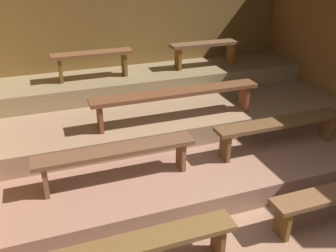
{
  "coord_description": "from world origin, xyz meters",
  "views": [
    {
      "loc": [
        -1.71,
        -1.74,
        2.67
      ],
      "look_at": [
        -0.29,
        2.21,
        0.62
      ],
      "focal_mm": 39.0,
      "sensor_mm": 36.0,
      "label": 1
    }
  ],
  "objects": [
    {
      "name": "wall_back",
      "position": [
        0.0,
        4.33,
        1.29
      ],
      "size": [
        5.95,
        0.06,
        2.58
      ],
      "primitive_type": "cube",
      "color": "brown",
      "rests_on": "ground"
    },
    {
      "name": "ground",
      "position": [
        0.0,
        2.15,
        -0.04
      ],
      "size": [
        5.95,
        5.1,
        0.08
      ],
      "primitive_type": "cube",
      "color": "#976C54"
    },
    {
      "name": "bench_lower_left",
      "position": [
        -1.07,
        1.73,
        0.62
      ],
      "size": [
        1.79,
        0.26,
        0.41
      ],
      "color": "brown",
      "rests_on": "platform_lower"
    },
    {
      "name": "bench_lower_right",
      "position": [
        1.07,
        1.73,
        0.62
      ],
      "size": [
        1.79,
        0.26,
        0.41
      ],
      "color": "brown",
      "rests_on": "platform_lower"
    },
    {
      "name": "platform_middle",
      "position": [
        0.0,
        3.22,
        0.42
      ],
      "size": [
        5.15,
        2.16,
        0.28
      ],
      "primitive_type": "cube",
      "color": "#987758",
      "rests_on": "platform_lower"
    },
    {
      "name": "bench_middle_center",
      "position": [
        -0.06,
        2.49,
        0.91
      ],
      "size": [
        2.32,
        0.26,
        0.41
      ],
      "color": "brown",
      "rests_on": "platform_middle"
    },
    {
      "name": "bench_upper_left",
      "position": [
        -0.95,
        3.79,
        1.16
      ],
      "size": [
        1.23,
        0.26,
        0.41
      ],
      "color": "brown",
      "rests_on": "platform_upper"
    },
    {
      "name": "bench_upper_right",
      "position": [
        0.95,
        3.79,
        1.16
      ],
      "size": [
        1.23,
        0.26,
        0.41
      ],
      "color": "brown",
      "rests_on": "platform_upper"
    },
    {
      "name": "bench_floor_left",
      "position": [
        -1.29,
        0.58,
        0.34
      ],
      "size": [
        2.08,
        0.26,
        0.41
      ],
      "color": "brown",
      "rests_on": "ground"
    },
    {
      "name": "platform_upper",
      "position": [
        0.0,
        3.81,
        0.7
      ],
      "size": [
        5.15,
        0.98,
        0.28
      ],
      "primitive_type": "cube",
      "color": "#8C7854",
      "rests_on": "platform_middle"
    },
    {
      "name": "platform_lower",
      "position": [
        0.0,
        2.67,
        0.14
      ],
      "size": [
        5.15,
        3.27,
        0.28
      ],
      "primitive_type": "cube",
      "color": "#976A56",
      "rests_on": "ground"
    }
  ]
}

